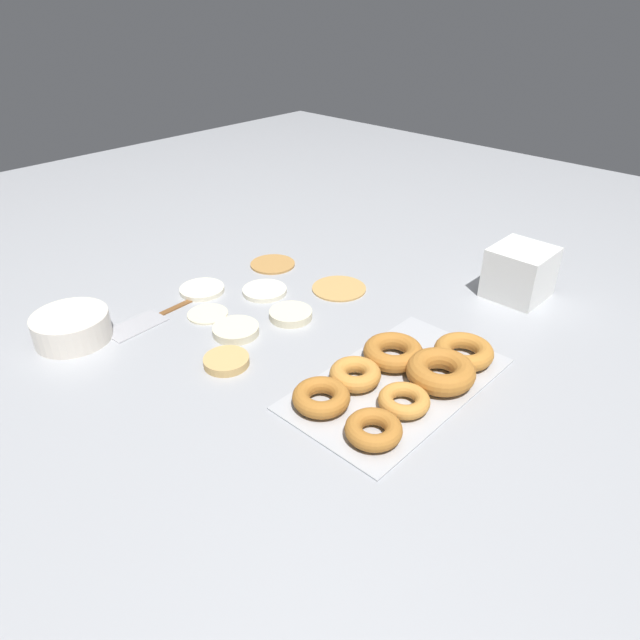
% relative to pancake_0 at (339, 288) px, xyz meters
% --- Properties ---
extents(ground_plane, '(3.00, 3.00, 0.00)m').
position_rel_pancake_0_xyz_m(ground_plane, '(-0.16, -0.04, -0.00)').
color(ground_plane, '#9EA0A5').
extents(pancake_0, '(0.12, 0.12, 0.01)m').
position_rel_pancake_0_xyz_m(pancake_0, '(0.00, 0.00, 0.00)').
color(pancake_0, tan).
rests_on(pancake_0, ground_plane).
extents(pancake_1, '(0.10, 0.10, 0.01)m').
position_rel_pancake_0_xyz_m(pancake_1, '(-0.12, 0.11, 0.00)').
color(pancake_1, silver).
rests_on(pancake_1, ground_plane).
extents(pancake_2, '(0.08, 0.08, 0.01)m').
position_rel_pancake_0_xyz_m(pancake_2, '(-0.27, 0.12, 0.00)').
color(pancake_2, beige).
rests_on(pancake_2, ground_plane).
extents(pancake_3, '(0.11, 0.11, 0.01)m').
position_rel_pancake_0_xyz_m(pancake_3, '(-0.02, 0.20, 0.00)').
color(pancake_3, '#B27F42').
rests_on(pancake_3, ground_plane).
extents(pancake_4, '(0.08, 0.08, 0.01)m').
position_rel_pancake_0_xyz_m(pancake_4, '(-0.35, -0.04, 0.00)').
color(pancake_4, tan).
rests_on(pancake_4, ground_plane).
extents(pancake_5, '(0.10, 0.10, 0.01)m').
position_rel_pancake_0_xyz_m(pancake_5, '(-0.21, 0.21, 0.00)').
color(pancake_5, silver).
rests_on(pancake_5, ground_plane).
extents(pancake_6, '(0.09, 0.09, 0.02)m').
position_rel_pancake_0_xyz_m(pancake_6, '(-0.27, 0.02, 0.00)').
color(pancake_6, beige).
rests_on(pancake_6, ground_plane).
extents(pancake_7, '(0.09, 0.09, 0.02)m').
position_rel_pancake_0_xyz_m(pancake_7, '(-0.16, -0.01, 0.00)').
color(pancake_7, beige).
rests_on(pancake_7, ground_plane).
extents(donut_tray, '(0.39, 0.22, 0.04)m').
position_rel_pancake_0_xyz_m(donut_tray, '(-0.18, -0.31, 0.01)').
color(donut_tray, '#ADAFB5').
rests_on(donut_tray, ground_plane).
extents(batter_bowl, '(0.14, 0.14, 0.05)m').
position_rel_pancake_0_xyz_m(batter_bowl, '(-0.50, 0.23, 0.02)').
color(batter_bowl, silver).
rests_on(batter_bowl, ground_plane).
extents(container_stack, '(0.12, 0.12, 0.11)m').
position_rel_pancake_0_xyz_m(container_stack, '(0.24, -0.30, 0.05)').
color(container_stack, white).
rests_on(container_stack, ground_plane).
extents(spatula, '(0.26, 0.07, 0.01)m').
position_rel_pancake_0_xyz_m(spatula, '(-0.36, 0.19, -0.00)').
color(spatula, brown).
rests_on(spatula, ground_plane).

